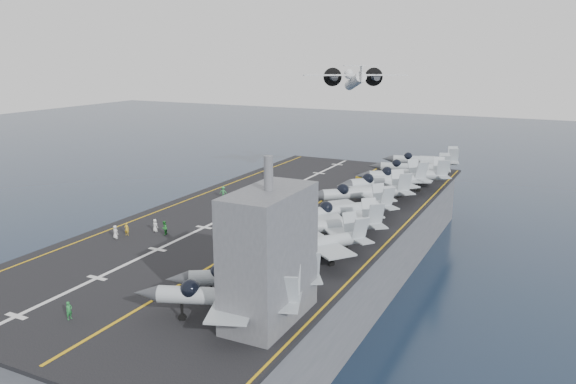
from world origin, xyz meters
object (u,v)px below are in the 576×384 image
at_px(island_superstructure, 269,240).
at_px(tow_cart_a, 234,259).
at_px(fighter_jet_0, 227,295).
at_px(transport_plane, 355,81).

relative_size(island_superstructure, tow_cart_a, 6.81).
height_order(fighter_jet_0, tow_cart_a, fighter_jet_0).
bearing_deg(tow_cart_a, transport_plane, 100.14).
xyz_separation_m(fighter_jet_0, tow_cart_a, (-7.13, 12.63, -2.03)).
bearing_deg(tow_cart_a, island_superstructure, -45.44).
relative_size(island_superstructure, fighter_jet_0, 0.85).
height_order(fighter_jet_0, transport_plane, transport_plane).
distance_m(island_superstructure, transport_plane, 92.30).
relative_size(island_superstructure, transport_plane, 0.50).
distance_m(fighter_jet_0, transport_plane, 94.48).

